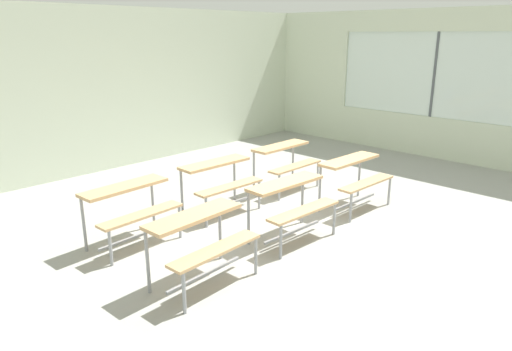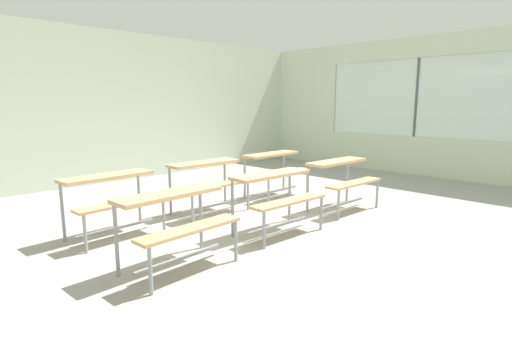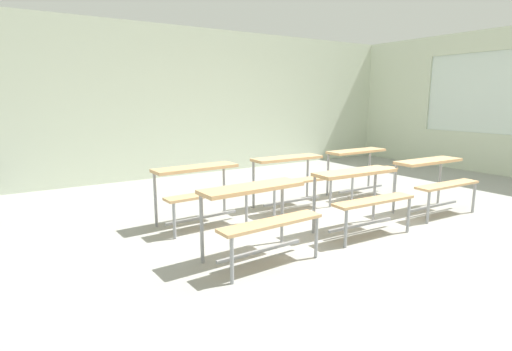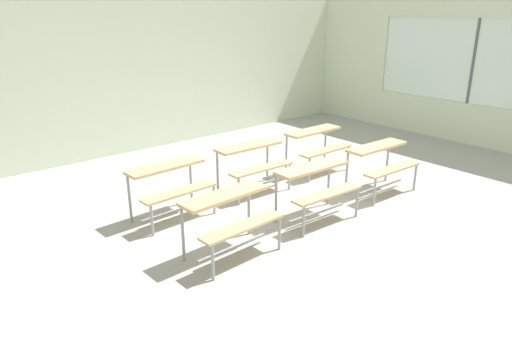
{
  "view_description": "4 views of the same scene",
  "coord_description": "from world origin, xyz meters",
  "px_view_note": "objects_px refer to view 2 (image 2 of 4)",
  "views": [
    {
      "loc": [
        -4.47,
        -3.57,
        2.52
      ],
      "look_at": [
        -0.23,
        0.52,
        0.71
      ],
      "focal_mm": 32.59,
      "sensor_mm": 36.0,
      "label": 1
    },
    {
      "loc": [
        -3.8,
        -3.3,
        1.6
      ],
      "look_at": [
        0.37,
        0.86,
        0.52
      ],
      "focal_mm": 28.0,
      "sensor_mm": 36.0,
      "label": 2
    },
    {
      "loc": [
        -3.8,
        -3.3,
        1.6
      ],
      "look_at": [
        -0.82,
        1.29,
        0.53
      ],
      "focal_mm": 28.0,
      "sensor_mm": 36.0,
      "label": 3
    },
    {
      "loc": [
        -4.65,
        -4.07,
        2.78
      ],
      "look_at": [
        -1.01,
        0.25,
        0.72
      ],
      "focal_mm": 32.8,
      "sensor_mm": 36.0,
      "label": 4
    }
  ],
  "objects_px": {
    "desk_bench_r0c0": "(176,212)",
    "desk_bench_r1c0": "(113,190)",
    "desk_bench_r0c2": "(343,173)",
    "desk_bench_r1c1": "(209,175)",
    "desk_bench_r0c1": "(277,188)",
    "desk_bench_r1c2": "(276,164)"
  },
  "relations": [
    {
      "from": "desk_bench_r1c2",
      "to": "desk_bench_r0c1",
      "type": "bearing_deg",
      "value": -137.54
    },
    {
      "from": "desk_bench_r0c2",
      "to": "desk_bench_r1c1",
      "type": "xyz_separation_m",
      "value": [
        -1.5,
        1.31,
        0.0
      ]
    },
    {
      "from": "desk_bench_r0c1",
      "to": "desk_bench_r1c0",
      "type": "relative_size",
      "value": 1.0
    },
    {
      "from": "desk_bench_r1c1",
      "to": "desk_bench_r0c0",
      "type": "bearing_deg",
      "value": -135.39
    },
    {
      "from": "desk_bench_r1c0",
      "to": "desk_bench_r0c1",
      "type": "bearing_deg",
      "value": -44.39
    },
    {
      "from": "desk_bench_r0c0",
      "to": "desk_bench_r0c2",
      "type": "relative_size",
      "value": 1.0
    },
    {
      "from": "desk_bench_r0c0",
      "to": "desk_bench_r1c0",
      "type": "bearing_deg",
      "value": 87.59
    },
    {
      "from": "desk_bench_r0c0",
      "to": "desk_bench_r1c0",
      "type": "distance_m",
      "value": 1.35
    },
    {
      "from": "desk_bench_r1c2",
      "to": "desk_bench_r1c1",
      "type": "bearing_deg",
      "value": 179.9
    },
    {
      "from": "desk_bench_r1c2",
      "to": "desk_bench_r1c0",
      "type": "bearing_deg",
      "value": -179.64
    },
    {
      "from": "desk_bench_r0c0",
      "to": "desk_bench_r1c1",
      "type": "relative_size",
      "value": 1.0
    },
    {
      "from": "desk_bench_r0c2",
      "to": "desk_bench_r1c1",
      "type": "relative_size",
      "value": 1.0
    },
    {
      "from": "desk_bench_r0c0",
      "to": "desk_bench_r0c1",
      "type": "distance_m",
      "value": 1.48
    },
    {
      "from": "desk_bench_r0c0",
      "to": "desk_bench_r1c2",
      "type": "relative_size",
      "value": 1.02
    },
    {
      "from": "desk_bench_r1c0",
      "to": "desk_bench_r0c0",
      "type": "bearing_deg",
      "value": -92.85
    },
    {
      "from": "desk_bench_r0c2",
      "to": "desk_bench_r1c2",
      "type": "distance_m",
      "value": 1.31
    },
    {
      "from": "desk_bench_r0c1",
      "to": "desk_bench_r0c2",
      "type": "relative_size",
      "value": 1.0
    },
    {
      "from": "desk_bench_r1c2",
      "to": "desk_bench_r0c0",
      "type": "bearing_deg",
      "value": -155.06
    },
    {
      "from": "desk_bench_r0c0",
      "to": "desk_bench_r0c1",
      "type": "relative_size",
      "value": 1.0
    },
    {
      "from": "desk_bench_r0c1",
      "to": "desk_bench_r1c1",
      "type": "xyz_separation_m",
      "value": [
        -0.0,
        1.34,
        0.0
      ]
    },
    {
      "from": "desk_bench_r1c0",
      "to": "desk_bench_r1c2",
      "type": "height_order",
      "value": "same"
    },
    {
      "from": "desk_bench_r0c1",
      "to": "desk_bench_r1c2",
      "type": "bearing_deg",
      "value": 45.27
    }
  ]
}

